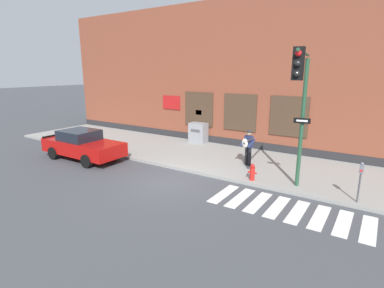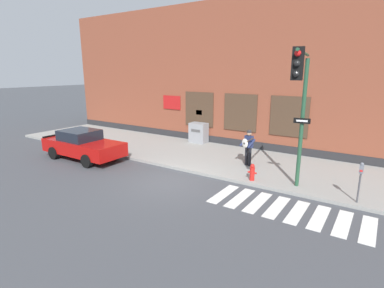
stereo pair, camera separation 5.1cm
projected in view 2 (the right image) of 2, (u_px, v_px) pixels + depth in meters
ground_plane at (172, 182)px, 12.55m from camera, size 160.00×160.00×0.00m
sidewalk at (218, 158)px, 15.80m from camera, size 28.00×5.33×0.13m
building_backdrop at (255, 76)px, 18.58m from camera, size 28.00×4.06×8.51m
crosswalk at (287, 209)px, 10.04m from camera, size 5.20×1.90×0.01m
red_car at (83, 145)px, 15.67m from camera, size 4.61×2.00×1.53m
busker at (248, 146)px, 14.07m from camera, size 0.72×0.66×1.72m
traffic_light at (301, 99)px, 9.82m from camera, size 0.89×3.42×5.03m
parking_meter at (360, 176)px, 10.07m from camera, size 0.13×0.11×1.44m
utility_box at (199, 133)px, 18.81m from camera, size 1.08×0.72×1.24m
fire_hydrant at (252, 172)px, 12.30m from camera, size 0.38×0.20×0.70m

